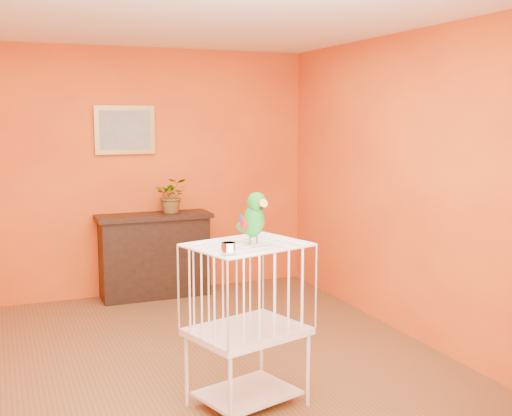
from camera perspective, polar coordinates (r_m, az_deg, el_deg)
name	(u,v)px	position (r m, az deg, el deg)	size (l,w,h in m)	color
ground	(187,369)	(5.01, -6.17, -14.03)	(4.50, 4.50, 0.00)	brown
room_shell	(183,159)	(4.65, -6.47, 4.36)	(4.50, 4.50, 4.50)	orange
console_cabinet	(154,255)	(6.83, -9.01, -4.18)	(1.19, 0.43, 0.88)	black
potted_plant	(172,199)	(6.78, -7.46, 0.77)	(0.34, 0.37, 0.29)	#26722D
framed_picture	(125,130)	(6.81, -11.58, 6.81)	(0.62, 0.04, 0.50)	olive
birdcage	(247,323)	(4.21, -0.78, -10.19)	(0.82, 0.71, 1.08)	white
feed_cup	(229,248)	(3.78, -2.46, -3.56)	(0.09, 0.09, 0.06)	silver
parrot	(254,217)	(4.05, -0.22, -0.84)	(0.17, 0.30, 0.34)	#59544C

